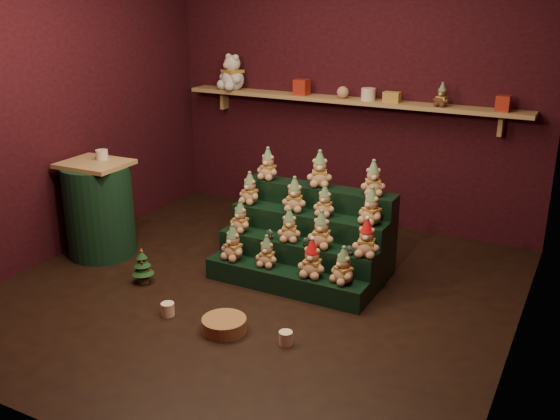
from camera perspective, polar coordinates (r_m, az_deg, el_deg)
The scene contains 41 objects.
ground at distance 5.18m, azimuth -2.33°, elevation -7.42°, with size 4.00×4.00×0.00m, color black.
back_wall at distance 6.54m, azimuth 6.70°, elevation 11.02°, with size 4.00×0.10×2.80m, color black.
front_wall at distance 3.18m, azimuth -21.54°, elevation 1.01°, with size 4.00×0.10×2.80m, color black.
left_wall at distance 6.01m, azimuth -19.94°, elevation 9.29°, with size 0.10×4.00×2.80m, color black.
right_wall at distance 4.10m, azimuth 23.08°, elevation 4.72°, with size 0.10×4.00×2.80m, color black.
back_shelf at distance 6.40m, azimuth 6.08°, elevation 9.90°, with size 3.60×0.26×0.24m.
riser_tier_front at distance 5.14m, azimuth 0.39°, elevation -6.47°, with size 1.40×0.22×0.18m, color black.
riser_tier_midfront at distance 5.28m, azimuth 1.50°, elevation -4.67°, with size 1.40×0.22×0.36m, color black.
riser_tier_midback at distance 5.43m, azimuth 2.54°, elevation -2.97°, with size 1.40×0.22×0.54m, color black.
riser_tier_back at distance 5.58m, azimuth 3.53°, elevation -1.36°, with size 1.40×0.22×0.72m, color black.
teddy_0 at distance 5.28m, azimuth -4.32°, elevation -2.97°, with size 0.22×0.19×0.30m, color tan, non-canonical shape.
teddy_1 at distance 5.14m, azimuth -1.22°, elevation -3.79°, with size 0.19×0.17×0.26m, color tan, non-canonical shape.
teddy_2 at distance 4.95m, azimuth 2.95°, elevation -4.44°, with size 0.22×0.20×0.31m, color tan, non-canonical shape.
teddy_3 at distance 4.87m, azimuth 5.82°, elevation -5.06°, with size 0.21×0.19×0.29m, color tan, non-canonical shape.
teddy_4 at distance 5.39m, azimuth -3.64°, elevation -0.60°, with size 0.19×0.17×0.27m, color tan, non-canonical shape.
teddy_5 at distance 5.17m, azimuth 0.86°, elevation -1.40°, with size 0.20×0.18×0.27m, color tan, non-canonical shape.
teddy_6 at distance 5.05m, azimuth 3.81°, elevation -1.78°, with size 0.22×0.20×0.31m, color tan, non-canonical shape.
teddy_7 at distance 4.92m, azimuth 7.92°, elevation -2.55°, with size 0.22×0.19×0.30m, color tan, non-canonical shape.
teddy_8 at distance 5.55m, azimuth -2.77°, elevation 2.01°, with size 0.20×0.18×0.28m, color tan, non-canonical shape.
teddy_9 at distance 5.34m, azimuth 1.34°, elevation 1.42°, with size 0.21×0.19×0.29m, color tan, non-canonical shape.
teddy_10 at distance 5.24m, azimuth 4.11°, elevation 0.84°, with size 0.19×0.17×0.26m, color tan, non-canonical shape.
teddy_11 at distance 5.09m, azimuth 8.37°, elevation 0.35°, with size 0.22×0.19×0.30m, color tan, non-canonical shape.
teddy_12 at distance 5.64m, azimuth -1.10°, elevation 4.23°, with size 0.20×0.18×0.28m, color tan, non-canonical shape.
teddy_13 at distance 5.43m, azimuth 3.65°, elevation 3.76°, with size 0.22×0.20×0.31m, color tan, non-canonical shape.
teddy_14 at distance 5.24m, azimuth 8.52°, elevation 2.90°, with size 0.21×0.19×0.29m, color tan, non-canonical shape.
snow_globe_a at distance 5.24m, azimuth -0.95°, elevation -2.22°, with size 0.06×0.06×0.09m.
snow_globe_b at distance 5.10m, azimuth 2.40°, elevation -2.92°, with size 0.06×0.06×0.08m.
snow_globe_c at distance 4.96m, azimuth 6.34°, elevation -3.66°, with size 0.06×0.06×0.08m.
side_table at distance 5.97m, azimuth -16.19°, elevation 0.07°, with size 0.62×0.62×0.89m.
table_ornament at distance 5.90m, azimuth -15.97°, elevation 4.89°, with size 0.11×0.11×0.09m, color beige.
mini_christmas_tree at distance 5.38m, azimuth -12.47°, elevation -5.00°, with size 0.19×0.19×0.32m.
mug_left at distance 4.86m, azimuth -10.23°, elevation -8.92°, with size 0.10×0.10×0.10m, color beige.
mug_right at distance 4.43m, azimuth 0.53°, elevation -11.62°, with size 0.10×0.10×0.10m, color beige.
wicker_basket at distance 4.60m, azimuth -5.12°, elevation -10.42°, with size 0.32×0.32×0.10m, color olive.
white_bear at distance 6.93m, azimuth -4.38°, elevation 12.88°, with size 0.34×0.31×0.48m, color silver, non-canonical shape.
brown_bear at distance 6.06m, azimuth 14.59°, elevation 10.14°, with size 0.15×0.14×0.21m, color #482618, non-canonical shape.
gift_tin_red_a at distance 6.55m, azimuth 2.00°, elevation 11.15°, with size 0.14×0.14×0.16m, color #AF2C1A.
gift_tin_cream at distance 6.28m, azimuth 8.07°, elevation 10.43°, with size 0.14×0.14×0.12m, color beige.
gift_tin_red_b at distance 5.97m, azimuth 19.73°, elevation 9.16°, with size 0.12×0.12×0.14m, color #AF2C1A.
shelf_plush_ball at distance 6.37m, azimuth 5.77°, elevation 10.65°, with size 0.12×0.12×0.12m, color tan.
scarf_gift_box at distance 6.20m, azimuth 10.19°, elevation 10.12°, with size 0.16×0.10×0.10m, color orange.
Camera 1 is at (2.34, -3.99, 2.32)m, focal length 40.00 mm.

